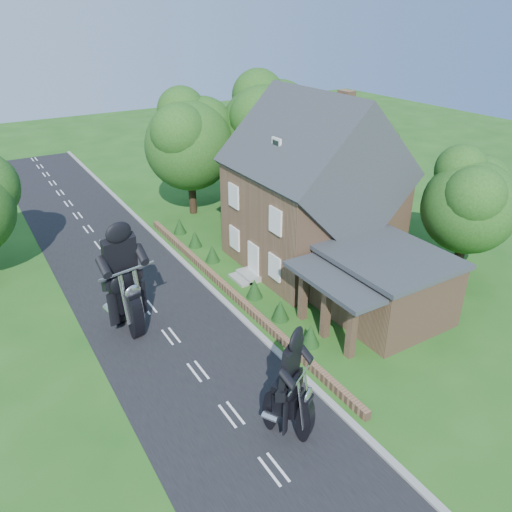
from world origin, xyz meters
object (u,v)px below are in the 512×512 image
garden_wall (229,291)px  annex (383,285)px  house (312,194)px  motorcycle_follow (128,315)px  motorcycle_lead (289,418)px

garden_wall → annex: size_ratio=3.12×
garden_wall → house: 7.52m
house → motorcycle_follow: (-12.00, -1.47, -3.48)m
house → motorcycle_follow: 12.58m
motorcycle_lead → motorcycle_follow: size_ratio=0.81×
motorcycle_follow → annex: bearing=144.5°
motorcycle_lead → annex: bearing=175.1°
annex → motorcycle_lead: annex is taller
garden_wall → motorcycle_follow: size_ratio=11.85×
house → motorcycle_lead: size_ratio=6.78×
motorcycle_lead → house: bearing=-160.4°
house → motorcycle_lead: bearing=-130.0°
garden_wall → motorcycle_lead: 10.31m
motorcycle_lead → motorcycle_follow: motorcycle_follow is taller
garden_wall → annex: 8.19m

